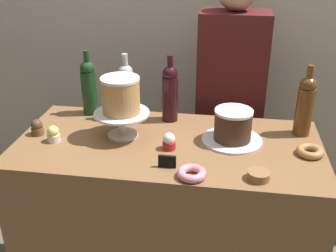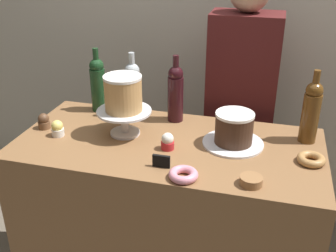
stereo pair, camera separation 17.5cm
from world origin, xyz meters
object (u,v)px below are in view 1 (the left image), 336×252
at_px(wine_bottle_dark_red, 170,92).
at_px(cookie_stack, 259,175).
at_px(cake_stand_pedestal, 122,120).
at_px(wine_bottle_clear, 126,91).
at_px(cupcake_chocolate, 37,127).
at_px(white_layer_cake, 121,95).
at_px(chocolate_round_cake, 233,125).
at_px(wine_bottle_amber, 305,105).
at_px(price_sign_chalkboard, 167,161).
at_px(donut_maple, 310,151).
at_px(barista_figure, 229,114).
at_px(donut_pink, 192,173).
at_px(wine_bottle_green, 89,86).
at_px(cupcake_vanilla, 169,142).
at_px(cupcake_lemon, 53,134).

bearing_deg(wine_bottle_dark_red, cookie_stack, -49.50).
height_order(cake_stand_pedestal, wine_bottle_dark_red, wine_bottle_dark_red).
bearing_deg(wine_bottle_clear, cupcake_chocolate, -146.32).
height_order(white_layer_cake, chocolate_round_cake, white_layer_cake).
distance_m(wine_bottle_amber, cupcake_chocolate, 1.21).
xyz_separation_m(cupcake_chocolate, price_sign_chalkboard, (0.63, -0.19, -0.01)).
bearing_deg(wine_bottle_dark_red, donut_maple, -22.19).
bearing_deg(barista_figure, cake_stand_pedestal, -132.77).
relative_size(donut_maple, donut_pink, 1.00).
xyz_separation_m(chocolate_round_cake, cookie_stack, (0.10, -0.30, -0.06)).
distance_m(wine_bottle_green, wine_bottle_clear, 0.20).
relative_size(cupcake_chocolate, cookie_stack, 0.88).
bearing_deg(wine_bottle_dark_red, cake_stand_pedestal, -131.89).
height_order(cake_stand_pedestal, cupcake_vanilla, cake_stand_pedestal).
bearing_deg(wine_bottle_green, donut_maple, -14.88).
bearing_deg(wine_bottle_amber, white_layer_cake, -169.72).
bearing_deg(cake_stand_pedestal, chocolate_round_cake, 3.25).
relative_size(wine_bottle_green, donut_maple, 2.91).
relative_size(white_layer_cake, wine_bottle_amber, 0.52).
bearing_deg(wine_bottle_amber, cupcake_chocolate, -171.00).
distance_m(chocolate_round_cake, wine_bottle_green, 0.74).
bearing_deg(donut_pink, white_layer_cake, 139.50).
xyz_separation_m(cupcake_lemon, price_sign_chalkboard, (0.53, -0.14, -0.01)).
relative_size(cake_stand_pedestal, chocolate_round_cake, 1.48).
relative_size(wine_bottle_amber, cupcake_vanilla, 4.38).
height_order(donut_maple, donut_pink, same).
bearing_deg(price_sign_chalkboard, wine_bottle_dark_red, 97.08).
xyz_separation_m(wine_bottle_green, price_sign_chalkboard, (0.46, -0.46, -0.12)).
bearing_deg(cupcake_chocolate, wine_bottle_dark_red, 23.52).
relative_size(white_layer_cake, chocolate_round_cake, 1.01).
relative_size(white_layer_cake, wine_bottle_clear, 0.52).
xyz_separation_m(wine_bottle_green, wine_bottle_dark_red, (0.41, -0.02, 0.00)).
bearing_deg(price_sign_chalkboard, wine_bottle_amber, 34.24).
distance_m(cake_stand_pedestal, white_layer_cake, 0.12).
distance_m(wine_bottle_clear, price_sign_chalkboard, 0.52).
bearing_deg(cupcake_lemon, wine_bottle_dark_red, 32.54).
xyz_separation_m(wine_bottle_amber, donut_maple, (0.01, -0.19, -0.13)).
xyz_separation_m(cupcake_vanilla, donut_pink, (0.12, -0.20, -0.02)).
distance_m(cupcake_chocolate, cookie_stack, 1.00).
bearing_deg(cookie_stack, cupcake_chocolate, 167.00).
relative_size(wine_bottle_green, wine_bottle_dark_red, 1.00).
relative_size(wine_bottle_clear, cupcake_vanilla, 4.38).
xyz_separation_m(wine_bottle_clear, donut_pink, (0.37, -0.49, -0.13)).
bearing_deg(wine_bottle_amber, cupcake_lemon, -167.53).
height_order(chocolate_round_cake, barista_figure, barista_figure).
bearing_deg(wine_bottle_clear, wine_bottle_amber, -3.59).
xyz_separation_m(wine_bottle_amber, cupcake_lemon, (-1.09, -0.24, -0.11)).
bearing_deg(cupcake_vanilla, wine_bottle_green, 145.16).
bearing_deg(barista_figure, cupcake_vanilla, -112.47).
relative_size(wine_bottle_green, cupcake_chocolate, 4.38).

